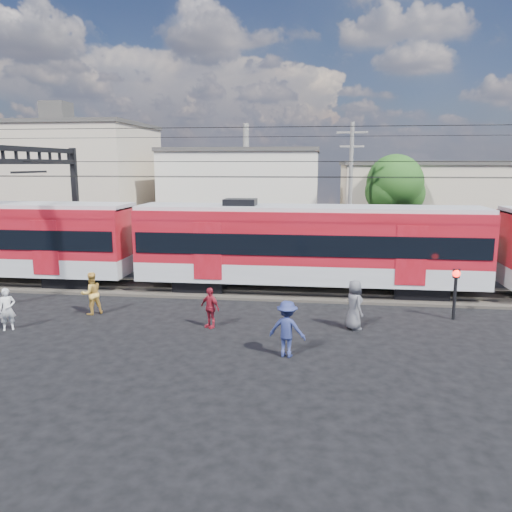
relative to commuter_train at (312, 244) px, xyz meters
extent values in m
plane|color=black|center=(-3.90, -8.00, -2.40)|extent=(120.00, 120.00, 0.00)
cube|color=#2D2823|center=(-3.90, 0.00, -2.34)|extent=(70.00, 3.40, 0.12)
cube|color=#59544C|center=(-3.90, -0.75, -2.22)|extent=(70.00, 0.12, 0.12)
cube|color=#59544C|center=(-3.90, 0.75, -2.22)|extent=(70.00, 0.12, 0.12)
cube|color=black|center=(-11.89, 0.00, -2.05)|extent=(2.40, 2.20, 0.70)
cube|color=black|center=(-5.33, 0.00, -2.05)|extent=(2.40, 2.20, 0.70)
cube|color=black|center=(4.91, 0.00, -2.05)|extent=(2.40, 2.20, 0.70)
cube|color=#9FA1A7|center=(-0.21, 0.00, -1.25)|extent=(16.00, 3.00, 0.90)
cube|color=maroon|center=(-0.21, 0.00, 0.40)|extent=(16.00, 3.00, 2.40)
cube|color=black|center=(-0.21, 0.00, 0.15)|extent=(15.68, 3.08, 0.95)
cube|color=#9FA1A7|center=(-0.21, 0.00, 1.65)|extent=(16.00, 2.60, 0.25)
cube|color=black|center=(-13.90, 4.50, 1.10)|extent=(0.30, 0.30, 7.00)
cube|color=black|center=(-13.90, 0.00, 4.40)|extent=(0.25, 9.30, 0.25)
cube|color=black|center=(-13.90, 0.00, 3.80)|extent=(0.25, 9.30, 0.25)
cylinder|color=black|center=(-3.90, -0.70, 3.10)|extent=(70.00, 0.03, 0.03)
cylinder|color=black|center=(-3.90, 0.70, 3.10)|extent=(70.00, 0.03, 0.03)
cylinder|color=black|center=(-3.90, -0.70, 3.80)|extent=(70.00, 0.03, 0.03)
cylinder|color=black|center=(-3.90, 0.70, 3.80)|extent=(70.00, 0.03, 0.03)
cylinder|color=black|center=(-3.90, -3.50, 5.10)|extent=(70.00, 0.03, 0.03)
cylinder|color=black|center=(-3.90, 3.50, 5.10)|extent=(70.00, 0.03, 0.03)
cube|color=#BEA891|center=(-20.90, 16.00, 2.10)|extent=(14.00, 10.00, 9.00)
cube|color=#3F3D3A|center=(-20.90, 16.00, 6.75)|extent=(14.28, 10.20, 0.30)
cube|color=beige|center=(-5.90, 19.00, 1.10)|extent=(12.00, 12.00, 7.00)
cube|color=#3F3D3A|center=(-5.90, 19.00, 4.75)|extent=(12.24, 12.24, 0.30)
cube|color=#BEA891|center=(10.10, 16.00, 0.60)|extent=(16.00, 10.00, 6.00)
cube|color=#3F3D3A|center=(10.10, 16.00, 3.75)|extent=(16.32, 10.20, 0.30)
cylinder|color=slate|center=(2.10, 7.00, 1.85)|extent=(0.24, 0.24, 8.50)
cube|color=slate|center=(2.10, 7.00, 5.50)|extent=(1.80, 0.12, 0.12)
cube|color=slate|center=(2.10, 7.00, 4.70)|extent=(1.40, 0.12, 0.12)
cylinder|color=#382619|center=(5.10, 10.00, -0.44)|extent=(0.36, 0.36, 3.92)
sphere|color=#214E16|center=(5.10, 10.00, 2.50)|extent=(3.64, 3.64, 3.64)
sphere|color=#214E16|center=(5.70, 10.30, 1.80)|extent=(2.80, 2.80, 2.80)
imported|color=silver|center=(-11.13, -6.75, -1.61)|extent=(0.69, 0.63, 1.58)
imported|color=gold|center=(-8.90, -4.48, -1.52)|extent=(1.07, 1.07, 1.76)
imported|color=navy|center=(-0.65, -8.07, -1.48)|extent=(1.31, 0.92, 1.84)
imported|color=maroon|center=(-3.72, -5.54, -1.63)|extent=(0.97, 0.81, 1.55)
imported|color=#4E4E53|center=(1.66, -5.07, -1.47)|extent=(0.91, 1.08, 1.87)
cylinder|color=black|center=(5.67, -3.38, -1.44)|extent=(0.13, 0.13, 1.92)
sphere|color=#FF140C|center=(5.67, -3.38, -0.53)|extent=(0.30, 0.30, 0.30)
cube|color=black|center=(5.67, -3.38, -0.53)|extent=(0.27, 0.06, 0.37)
camera|label=1|loc=(0.26, -23.27, 3.70)|focal=35.00mm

